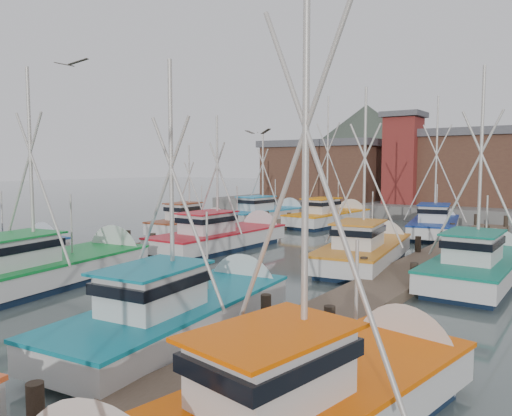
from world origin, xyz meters
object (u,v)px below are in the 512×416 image
Objects in this scene: boat_4 at (51,268)px; boat_8 at (226,237)px; boat_12 at (332,217)px; lookout_tower at (403,157)px.

boat_8 is at bearing 79.18° from boat_4.
boat_8 is at bearing -86.51° from boat_12.
lookout_tower reaches higher than boat_4.
boat_4 is 1.08× the size of boat_8.
boat_12 is at bearing 80.22° from boat_4.
boat_4 is 10.96m from boat_8.
boat_4 is at bearing -94.09° from lookout_tower.
lookout_tower is at bearing 81.33° from boat_12.
boat_8 is 13.68m from boat_12.
lookout_tower is 0.87× the size of boat_8.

